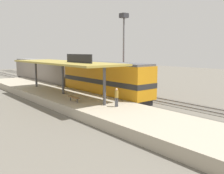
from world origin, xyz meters
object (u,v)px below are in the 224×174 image
(platform_bench, at_px, (74,97))
(freight_car, at_px, (100,76))
(passenger_carriage_single, at_px, (43,71))
(locomotive, at_px, (104,80))
(light_mast, at_px, (124,35))
(person_waiting, at_px, (117,96))

(platform_bench, bearing_deg, freight_car, 42.93)
(passenger_carriage_single, bearing_deg, locomotive, -90.00)
(light_mast, xyz_separation_m, person_waiting, (-11.97, -12.32, -6.54))
(platform_bench, distance_m, light_mast, 17.38)
(passenger_carriage_single, relative_size, person_waiting, 11.70)
(platform_bench, distance_m, locomotive, 6.70)
(platform_bench, xyz_separation_m, passenger_carriage_single, (6.00, 20.79, 0.97))
(freight_car, relative_size, person_waiting, 7.02)
(locomotive, distance_m, freight_car, 8.45)
(locomotive, bearing_deg, platform_bench, -155.07)
(locomotive, xyz_separation_m, light_mast, (7.80, 5.08, 5.99))
(passenger_carriage_single, distance_m, person_waiting, 25.59)
(freight_car, bearing_deg, light_mast, -31.90)
(passenger_carriage_single, bearing_deg, person_waiting, -99.39)
(platform_bench, xyz_separation_m, locomotive, (6.00, 2.79, 1.07))
(platform_bench, height_order, freight_car, freight_car)
(person_waiting, bearing_deg, freight_car, 58.50)
(platform_bench, distance_m, person_waiting, 4.84)
(freight_car, bearing_deg, platform_bench, -137.07)
(platform_bench, bearing_deg, passenger_carriage_single, 73.90)
(passenger_carriage_single, xyz_separation_m, light_mast, (7.80, -12.92, 6.08))
(locomotive, relative_size, person_waiting, 8.44)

